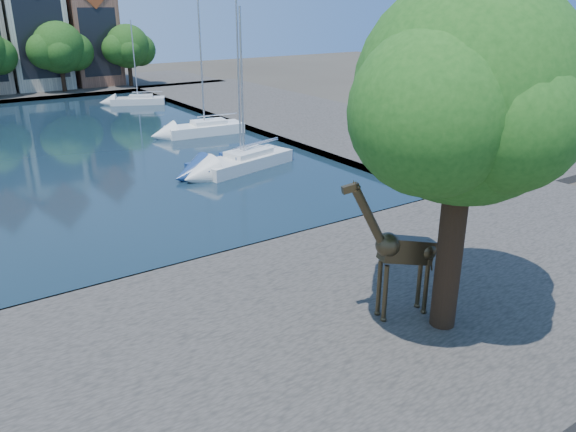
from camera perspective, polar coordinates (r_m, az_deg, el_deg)
name	(u,v)px	position (r m, az deg, el deg)	size (l,w,h in m)	color
ground	(124,289)	(22.49, -16.28, -7.11)	(160.00, 160.00, 0.00)	#38332B
water_basin	(13,155)	(44.79, -26.15, 5.58)	(38.00, 50.00, 0.08)	black
near_quay	(205,379)	(16.73, -8.41, -16.03)	(50.00, 14.00, 0.50)	#4B4641
right_quay	(300,115)	(53.84, 1.19, 10.19)	(14.00, 52.00, 0.50)	#4B4641
plane_tree	(470,100)	(16.80, 17.98, 11.11)	(8.32, 6.40, 10.62)	#332114
townhouse_east_mid	(31,22)	(76.57, -24.64, 17.51)	(6.43, 9.18, 16.65)	beige
townhouse_east_end	(88,29)	(78.05, -19.66, 17.45)	(5.44, 9.18, 14.43)	brown
far_tree_east	(60,49)	(71.66, -22.15, 15.42)	(7.54, 5.80, 7.84)	#332114
far_tree_far_east	(129,48)	(73.81, -15.89, 16.12)	(6.76, 5.20, 7.36)	#332114
giraffe_statue	(400,250)	(18.25, 11.28, -3.43)	(3.31, 1.18, 4.78)	#3C311E
sailboat_right_a	(244,159)	(36.87, -4.49, 5.80)	(7.23, 4.00, 9.97)	silver
sailboat_right_b	(241,159)	(37.23, -4.80, 5.81)	(7.59, 3.90, 10.71)	navy
sailboat_right_c	(205,127)	(47.05, -8.47, 8.96)	(6.43, 2.79, 10.54)	white
sailboat_right_d	(138,99)	(63.03, -15.00, 11.39)	(5.85, 4.02, 8.50)	silver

